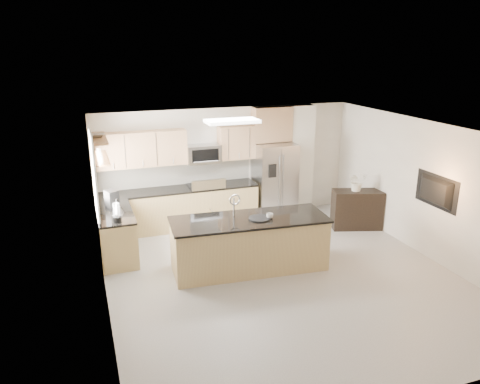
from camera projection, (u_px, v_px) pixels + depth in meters
name	position (u px, v px, depth m)	size (l,w,h in m)	color
floor	(282.00, 277.00, 8.31)	(6.50, 6.50, 0.00)	#ABA9A3
ceiling	(287.00, 132.00, 7.53)	(6.00, 6.50, 0.02)	white
wall_back	(226.00, 164.00, 10.84)	(6.00, 0.02, 2.60)	beige
wall_front	(411.00, 304.00, 5.00)	(6.00, 0.02, 2.60)	beige
wall_left	(101.00, 230.00, 6.97)	(0.02, 6.50, 2.60)	beige
wall_right	(429.00, 191.00, 8.87)	(0.02, 6.50, 2.60)	beige
back_counter	(179.00, 208.00, 10.42)	(3.55, 0.66, 1.44)	tan
left_counter	(116.00, 234.00, 8.99)	(0.66, 1.50, 0.92)	tan
range	(206.00, 205.00, 10.61)	(0.76, 0.64, 1.14)	black
upper_cabinets	(171.00, 147.00, 10.13)	(3.50, 0.33, 0.75)	tan
microwave	(203.00, 154.00, 10.37)	(0.76, 0.40, 0.40)	#A7A7A9
refrigerator	(274.00, 181.00, 10.96)	(0.92, 0.78, 1.78)	#A7A7A9
partition_column	(300.00, 159.00, 11.28)	(0.60, 0.30, 2.60)	white
window	(94.00, 176.00, 8.54)	(0.04, 1.15, 1.65)	white
shelf_lower	(100.00, 158.00, 8.58)	(0.30, 1.20, 0.04)	#9C643E
shelf_upper	(98.00, 138.00, 8.47)	(0.30, 1.20, 0.04)	#9C643E
ceiling_fixture	(232.00, 121.00, 8.85)	(1.00, 0.50, 0.06)	white
island	(249.00, 243.00, 8.50)	(2.89, 1.23, 1.40)	tan
credenza	(357.00, 209.00, 10.42)	(1.09, 0.46, 0.87)	black
cup	(270.00, 216.00, 8.35)	(0.12, 0.12, 0.10)	silver
platter	(260.00, 218.00, 8.34)	(0.39, 0.39, 0.02)	black
blender	(117.00, 214.00, 8.30)	(0.15, 0.15, 0.35)	black
kettle	(117.00, 207.00, 8.73)	(0.23, 0.23, 0.29)	#A7A7A9
coffee_maker	(112.00, 200.00, 8.93)	(0.28, 0.30, 0.38)	black
bowl	(98.00, 135.00, 8.47)	(0.34, 0.34, 0.08)	#A7A7A9
flower_vase	(358.00, 177.00, 10.19)	(0.59, 0.51, 0.65)	silver
television	(433.00, 191.00, 8.64)	(1.08, 0.14, 0.62)	black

